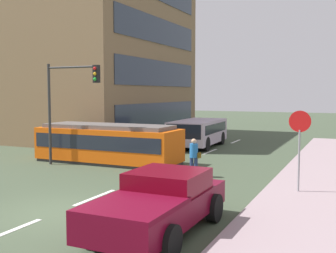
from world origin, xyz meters
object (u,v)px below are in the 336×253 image
city_bus (198,132)px  pickup_truck_parked (160,202)px  pedestrian_crossing (194,155)px  parked_sedan_mid (121,141)px  stop_sign (300,134)px  streetcar_tram (108,143)px  traffic_light_mast (68,94)px  parked_sedan_far (159,133)px

city_bus → pickup_truck_parked: city_bus is taller
pedestrian_crossing → parked_sedan_mid: 8.96m
city_bus → pickup_truck_parked: size_ratio=1.16×
pickup_truck_parked → stop_sign: 6.45m
city_bus → pickup_truck_parked: (5.13, -16.67, -0.24)m
pedestrian_crossing → parked_sedan_mid: (-6.98, 5.61, -0.32)m
streetcar_tram → city_bus: bearing=75.4°
city_bus → pickup_truck_parked: bearing=-72.9°
pickup_truck_parked → traffic_light_mast: (-8.39, 7.11, 2.78)m
city_bus → parked_sedan_far: 4.13m
pickup_truck_parked → parked_sedan_mid: size_ratio=1.15×
streetcar_tram → parked_sedan_mid: streetcar_tram is taller
pedestrian_crossing → stop_sign: 4.95m
pickup_truck_parked → city_bus: bearing=107.1°
pedestrian_crossing → parked_sedan_far: size_ratio=0.41×
pedestrian_crossing → parked_sedan_mid: pedestrian_crossing is taller
parked_sedan_far → traffic_light_mast: 11.68m
parked_sedan_mid → stop_sign: (11.53, -7.09, 1.57)m
city_bus → parked_sedan_far: (-3.72, 1.73, -0.41)m
city_bus → pickup_truck_parked: 17.44m
city_bus → stop_sign: stop_sign is taller
city_bus → traffic_light_mast: bearing=-108.8°
city_bus → streetcar_tram: bearing=-104.6°
parked_sedan_far → traffic_light_mast: size_ratio=0.81×
pedestrian_crossing → parked_sedan_mid: size_ratio=0.38×
city_bus → parked_sedan_far: city_bus is taller
parked_sedan_mid → streetcar_tram: bearing=-68.4°
streetcar_tram → pickup_truck_parked: size_ratio=1.53×
streetcar_tram → pedestrian_crossing: streetcar_tram is taller
parked_sedan_mid → traffic_light_mast: bearing=-86.2°
pickup_truck_parked → traffic_light_mast: size_ratio=0.99×
parked_sedan_mid → stop_sign: size_ratio=1.52×
streetcar_tram → stop_sign: 10.51m
parked_sedan_far → stop_sign: size_ratio=1.43×
parked_sedan_mid → parked_sedan_far: 5.66m
pickup_truck_parked → pedestrian_crossing: bearing=104.0°
pickup_truck_parked → parked_sedan_far: (-8.85, 18.40, -0.17)m
pedestrian_crossing → pickup_truck_parked: pedestrian_crossing is taller
stop_sign → traffic_light_mast: bearing=172.6°
city_bus → pedestrian_crossing: size_ratio=3.48×
parked_sedan_mid → traffic_light_mast: (0.37, -5.63, 2.96)m
stop_sign → parked_sedan_far: bearing=132.4°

